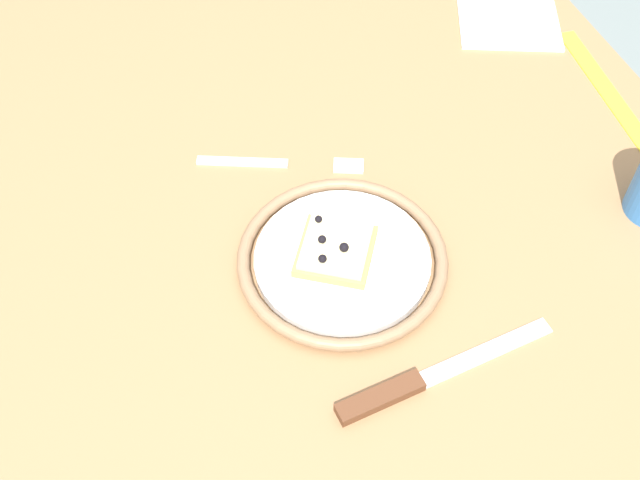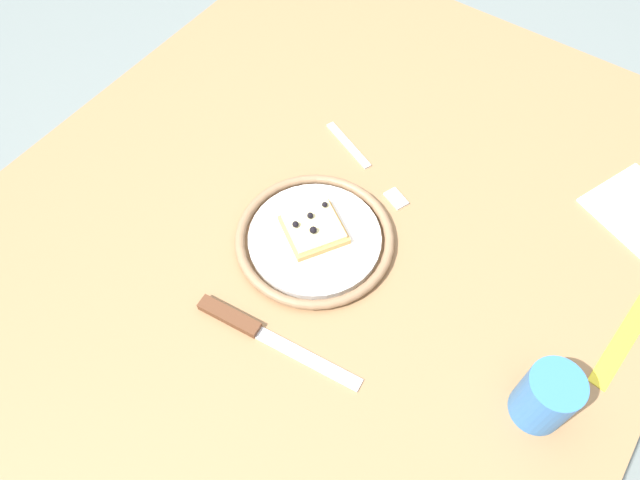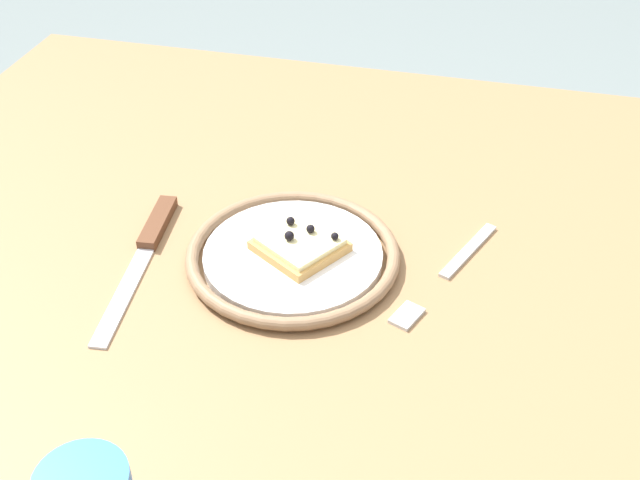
# 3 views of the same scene
# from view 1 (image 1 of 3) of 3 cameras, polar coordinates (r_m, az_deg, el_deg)

# --- Properties ---
(dining_table) EXTENTS (1.16, 0.96, 0.75)m
(dining_table) POSITION_cam_1_polar(r_m,az_deg,el_deg) (0.94, 0.82, -3.13)
(dining_table) COLOR #936D47
(dining_table) RESTS_ON ground_plane
(plate) EXTENTS (0.23, 0.23, 0.02)m
(plate) POSITION_cam_1_polar(r_m,az_deg,el_deg) (0.85, 1.79, -1.35)
(plate) COLOR white
(plate) RESTS_ON dining_table
(pizza_slice_near) EXTENTS (0.11, 0.11, 0.03)m
(pizza_slice_near) POSITION_cam_1_polar(r_m,az_deg,el_deg) (0.85, 1.12, -0.69)
(pizza_slice_near) COLOR tan
(pizza_slice_near) RESTS_ON plate
(knife) EXTENTS (0.04, 0.24, 0.01)m
(knife) POSITION_cam_1_polar(r_m,az_deg,el_deg) (0.78, 6.51, -10.35)
(knife) COLOR silver
(knife) RESTS_ON dining_table
(fork) EXTENTS (0.09, 0.19, 0.00)m
(fork) POSITION_cam_1_polar(r_m,az_deg,el_deg) (0.95, -2.76, 5.55)
(fork) COLOR silver
(fork) RESTS_ON dining_table
(measuring_tape) EXTENTS (0.25, 0.05, 0.00)m
(measuring_tape) POSITION_cam_1_polar(r_m,az_deg,el_deg) (1.11, 19.98, 10.15)
(measuring_tape) COLOR yellow
(measuring_tape) RESTS_ON dining_table
(napkin) EXTENTS (0.17, 0.18, 0.00)m
(napkin) POSITION_cam_1_polar(r_m,az_deg,el_deg) (1.19, 13.46, 15.16)
(napkin) COLOR white
(napkin) RESTS_ON dining_table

